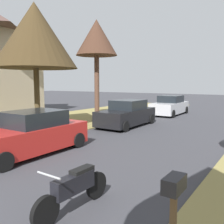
{
  "coord_description": "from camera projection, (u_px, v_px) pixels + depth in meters",
  "views": [
    {
      "loc": [
        5.13,
        0.78,
        2.59
      ],
      "look_at": [
        0.29,
        7.92,
        1.58
      ],
      "focal_mm": 39.8,
      "sensor_mm": 36.0,
      "label": 1
    }
  ],
  "objects": [
    {
      "name": "street_tree_left_mid_b",
      "position": [
        35.0,
        36.0,
        13.48
      ],
      "size": [
        4.57,
        4.57,
        6.89
      ],
      "color": "#4A3C24",
      "rests_on": "grass_verge_left"
    },
    {
      "name": "street_tree_left_far",
      "position": [
        97.0,
        39.0,
        17.92
      ],
      "size": [
        3.02,
        3.02,
        7.1
      ],
      "color": "brown",
      "rests_on": "grass_verge_left"
    },
    {
      "name": "parked_sedan_red",
      "position": [
        31.0,
        134.0,
        9.11
      ],
      "size": [
        1.99,
        4.43,
        1.57
      ],
      "color": "red",
      "rests_on": "ground"
    },
    {
      "name": "parked_sedan_black",
      "position": [
        127.0,
        114.0,
        15.01
      ],
      "size": [
        1.99,
        4.43,
        1.57
      ],
      "color": "black",
      "rests_on": "ground"
    },
    {
      "name": "parked_sedan_silver",
      "position": [
        170.0,
        106.0,
        20.4
      ],
      "size": [
        1.99,
        4.43,
        1.57
      ],
      "color": "#BCBCC1",
      "rests_on": "ground"
    },
    {
      "name": "parked_motorcycle",
      "position": [
        74.0,
        188.0,
        5.0
      ],
      "size": [
        0.6,
        2.05,
        0.97
      ],
      "color": "black",
      "rests_on": "ground"
    },
    {
      "name": "curbside_mailbox",
      "position": [
        174.0,
        195.0,
        3.43
      ],
      "size": [
        0.22,
        0.44,
        1.27
      ],
      "color": "brown",
      "rests_on": "grass_verge_right"
    }
  ]
}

